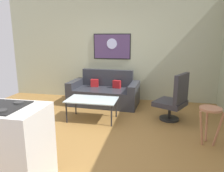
{
  "coord_description": "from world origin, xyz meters",
  "views": [
    {
      "loc": [
        0.98,
        -3.31,
        1.67
      ],
      "look_at": [
        0.12,
        0.9,
        0.7
      ],
      "focal_mm": 33.73,
      "sensor_mm": 36.0,
      "label": 1
    }
  ],
  "objects_px": {
    "couch": "(104,93)",
    "bar_stool": "(210,116)",
    "coffee_table": "(92,101)",
    "armchair": "(174,99)",
    "wall_painting": "(112,46)"
  },
  "relations": [
    {
      "from": "couch",
      "to": "bar_stool",
      "type": "xyz_separation_m",
      "value": [
        2.14,
        -1.76,
        0.2
      ]
    },
    {
      "from": "couch",
      "to": "coffee_table",
      "type": "bearing_deg",
      "value": -89.57
    },
    {
      "from": "coffee_table",
      "to": "armchair",
      "type": "xyz_separation_m",
      "value": [
        1.67,
        0.29,
        0.05
      ]
    },
    {
      "from": "couch",
      "to": "wall_painting",
      "type": "bearing_deg",
      "value": 81.33
    },
    {
      "from": "bar_stool",
      "to": "wall_painting",
      "type": "height_order",
      "value": "wall_painting"
    },
    {
      "from": "couch",
      "to": "armchair",
      "type": "relative_size",
      "value": 1.79
    },
    {
      "from": "bar_stool",
      "to": "wall_painting",
      "type": "bearing_deg",
      "value": 131.44
    },
    {
      "from": "armchair",
      "to": "bar_stool",
      "type": "distance_m",
      "value": 1.04
    },
    {
      "from": "bar_stool",
      "to": "wall_painting",
      "type": "relative_size",
      "value": 0.6
    },
    {
      "from": "coffee_table",
      "to": "wall_painting",
      "type": "bearing_deg",
      "value": 87.35
    },
    {
      "from": "coffee_table",
      "to": "wall_painting",
      "type": "xyz_separation_m",
      "value": [
        0.08,
        1.69,
        1.05
      ]
    },
    {
      "from": "couch",
      "to": "bar_stool",
      "type": "height_order",
      "value": "couch"
    },
    {
      "from": "couch",
      "to": "armchair",
      "type": "distance_m",
      "value": 1.88
    },
    {
      "from": "couch",
      "to": "bar_stool",
      "type": "distance_m",
      "value": 2.78
    },
    {
      "from": "couch",
      "to": "wall_painting",
      "type": "xyz_separation_m",
      "value": [
        0.09,
        0.57,
        1.18
      ]
    }
  ]
}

